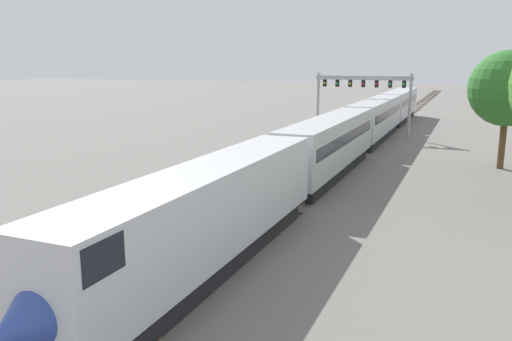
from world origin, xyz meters
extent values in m
plane|color=slate|center=(0.00, 0.00, 0.00)|extent=(400.00, 400.00, 0.00)
cube|color=slate|center=(1.28, 60.00, 0.08)|extent=(0.07, 200.00, 0.16)
cube|color=slate|center=(2.72, 60.00, 0.08)|extent=(0.07, 200.00, 0.16)
cube|color=#473828|center=(2.00, -2.00, 0.05)|extent=(2.60, 0.24, 0.10)
cube|color=#473828|center=(2.00, 2.00, 0.05)|extent=(2.60, 0.24, 0.10)
cube|color=#473828|center=(2.00, 6.00, 0.05)|extent=(2.60, 0.24, 0.10)
cube|color=#473828|center=(2.00, 10.00, 0.05)|extent=(2.60, 0.24, 0.10)
cube|color=#473828|center=(2.00, 14.00, 0.05)|extent=(2.60, 0.24, 0.10)
cube|color=#473828|center=(2.00, 18.00, 0.05)|extent=(2.60, 0.24, 0.10)
cube|color=#473828|center=(2.00, 22.00, 0.05)|extent=(2.60, 0.24, 0.10)
cube|color=#473828|center=(2.00, 26.00, 0.05)|extent=(2.60, 0.24, 0.10)
cube|color=#473828|center=(2.00, 30.00, 0.05)|extent=(2.60, 0.24, 0.10)
cube|color=#473828|center=(2.00, 34.00, 0.05)|extent=(2.60, 0.24, 0.10)
cube|color=#473828|center=(2.00, 38.00, 0.05)|extent=(2.60, 0.24, 0.10)
cube|color=#473828|center=(2.00, 42.00, 0.05)|extent=(2.60, 0.24, 0.10)
cube|color=#473828|center=(2.00, 46.00, 0.05)|extent=(2.60, 0.24, 0.10)
cube|color=#473828|center=(2.00, 50.00, 0.05)|extent=(2.60, 0.24, 0.10)
cube|color=#473828|center=(2.00, 54.00, 0.05)|extent=(2.60, 0.24, 0.10)
cube|color=#473828|center=(2.00, 58.00, 0.05)|extent=(2.60, 0.24, 0.10)
cube|color=#473828|center=(2.00, 62.00, 0.05)|extent=(2.60, 0.24, 0.10)
cube|color=#473828|center=(2.00, 66.00, 0.05)|extent=(2.60, 0.24, 0.10)
cube|color=#473828|center=(2.00, 70.00, 0.05)|extent=(2.60, 0.24, 0.10)
cube|color=#473828|center=(2.00, 74.00, 0.05)|extent=(2.60, 0.24, 0.10)
cube|color=#473828|center=(2.00, 78.00, 0.05)|extent=(2.60, 0.24, 0.10)
cube|color=#473828|center=(2.00, 82.00, 0.05)|extent=(2.60, 0.24, 0.10)
cube|color=#473828|center=(2.00, 86.00, 0.05)|extent=(2.60, 0.24, 0.10)
cube|color=#473828|center=(2.00, 90.00, 0.05)|extent=(2.60, 0.24, 0.10)
cube|color=#473828|center=(2.00, 94.00, 0.05)|extent=(2.60, 0.24, 0.10)
cube|color=#473828|center=(2.00, 98.00, 0.05)|extent=(2.60, 0.24, 0.10)
cube|color=#473828|center=(2.00, 102.00, 0.05)|extent=(2.60, 0.24, 0.10)
cube|color=#473828|center=(2.00, 106.00, 0.05)|extent=(2.60, 0.24, 0.10)
cube|color=#473828|center=(2.00, 110.00, 0.05)|extent=(2.60, 0.24, 0.10)
cube|color=#473828|center=(2.00, 114.00, 0.05)|extent=(2.60, 0.24, 0.10)
cube|color=#473828|center=(2.00, 118.00, 0.05)|extent=(2.60, 0.24, 0.10)
cube|color=#473828|center=(2.00, 122.00, 0.05)|extent=(2.60, 0.24, 0.10)
cube|color=#473828|center=(2.00, 126.00, 0.05)|extent=(2.60, 0.24, 0.10)
cube|color=#473828|center=(2.00, 130.00, 0.05)|extent=(2.60, 0.24, 0.10)
cube|color=#473828|center=(2.00, 134.00, 0.05)|extent=(2.60, 0.24, 0.10)
cube|color=#473828|center=(2.00, 138.00, 0.05)|extent=(2.60, 0.24, 0.10)
cube|color=#473828|center=(2.00, 142.00, 0.05)|extent=(2.60, 0.24, 0.10)
cube|color=#473828|center=(2.00, 146.00, 0.05)|extent=(2.60, 0.24, 0.10)
cube|color=#473828|center=(2.00, 150.00, 0.05)|extent=(2.60, 0.24, 0.10)
cube|color=#473828|center=(2.00, 154.00, 0.05)|extent=(2.60, 0.24, 0.10)
cube|color=#473828|center=(2.00, 158.00, 0.05)|extent=(2.60, 0.24, 0.10)
cube|color=slate|center=(-4.22, 40.00, 0.08)|extent=(0.07, 160.00, 0.16)
cube|color=slate|center=(-2.78, 40.00, 0.08)|extent=(0.07, 160.00, 0.16)
cube|color=#473828|center=(-3.50, -2.00, 0.05)|extent=(2.60, 0.24, 0.10)
cube|color=#473828|center=(-3.50, 2.00, 0.05)|extent=(2.60, 0.24, 0.10)
cube|color=#473828|center=(-3.50, 6.00, 0.05)|extent=(2.60, 0.24, 0.10)
cube|color=#473828|center=(-3.50, 10.00, 0.05)|extent=(2.60, 0.24, 0.10)
cube|color=#473828|center=(-3.50, 14.00, 0.05)|extent=(2.60, 0.24, 0.10)
cube|color=#473828|center=(-3.50, 18.00, 0.05)|extent=(2.60, 0.24, 0.10)
cube|color=#473828|center=(-3.50, 22.00, 0.05)|extent=(2.60, 0.24, 0.10)
cube|color=#473828|center=(-3.50, 26.00, 0.05)|extent=(2.60, 0.24, 0.10)
cube|color=#473828|center=(-3.50, 30.00, 0.05)|extent=(2.60, 0.24, 0.10)
cube|color=#473828|center=(-3.50, 34.00, 0.05)|extent=(2.60, 0.24, 0.10)
cube|color=#473828|center=(-3.50, 38.00, 0.05)|extent=(2.60, 0.24, 0.10)
cube|color=#473828|center=(-3.50, 42.00, 0.05)|extent=(2.60, 0.24, 0.10)
cube|color=#473828|center=(-3.50, 46.00, 0.05)|extent=(2.60, 0.24, 0.10)
cube|color=#473828|center=(-3.50, 50.00, 0.05)|extent=(2.60, 0.24, 0.10)
cube|color=#473828|center=(-3.50, 54.00, 0.05)|extent=(2.60, 0.24, 0.10)
cube|color=#473828|center=(-3.50, 58.00, 0.05)|extent=(2.60, 0.24, 0.10)
cube|color=#473828|center=(-3.50, 62.00, 0.05)|extent=(2.60, 0.24, 0.10)
cube|color=#473828|center=(-3.50, 66.00, 0.05)|extent=(2.60, 0.24, 0.10)
cube|color=#473828|center=(-3.50, 70.00, 0.05)|extent=(2.60, 0.24, 0.10)
cube|color=#473828|center=(-3.50, 74.00, 0.05)|extent=(2.60, 0.24, 0.10)
cube|color=#473828|center=(-3.50, 78.00, 0.05)|extent=(2.60, 0.24, 0.10)
cube|color=#473828|center=(-3.50, 82.00, 0.05)|extent=(2.60, 0.24, 0.10)
cube|color=#473828|center=(-3.50, 86.00, 0.05)|extent=(2.60, 0.24, 0.10)
cube|color=#473828|center=(-3.50, 90.00, 0.05)|extent=(2.60, 0.24, 0.10)
cube|color=#473828|center=(-3.50, 94.00, 0.05)|extent=(2.60, 0.24, 0.10)
cube|color=#473828|center=(-3.50, 98.00, 0.05)|extent=(2.60, 0.24, 0.10)
cube|color=#473828|center=(-3.50, 102.00, 0.05)|extent=(2.60, 0.24, 0.10)
cube|color=#473828|center=(-3.50, 106.00, 0.05)|extent=(2.60, 0.24, 0.10)
cube|color=#473828|center=(-3.50, 110.00, 0.05)|extent=(2.60, 0.24, 0.10)
cube|color=#473828|center=(-3.50, 114.00, 0.05)|extent=(2.60, 0.24, 0.10)
cube|color=#473828|center=(-3.50, 118.00, 0.05)|extent=(2.60, 0.24, 0.10)
cube|color=silver|center=(2.00, 4.14, 2.90)|extent=(3.00, 20.28, 3.80)
cone|color=#2D479E|center=(2.00, -6.20, 2.50)|extent=(2.88, 2.60, 2.88)
cube|color=black|center=(2.00, -4.80, 4.04)|extent=(3.04, 1.80, 1.10)
cube|color=black|center=(2.00, 4.14, 0.50)|extent=(2.52, 18.25, 1.00)
cube|color=#B7BABF|center=(2.00, 25.42, 2.90)|extent=(3.00, 20.28, 3.80)
cube|color=black|center=(2.00, 25.42, 3.30)|extent=(3.04, 18.66, 0.90)
cube|color=black|center=(2.00, 25.42, 0.50)|extent=(2.52, 18.25, 1.00)
cube|color=#B7BABF|center=(2.00, 46.71, 2.90)|extent=(3.00, 20.28, 3.80)
cube|color=black|center=(2.00, 46.71, 3.30)|extent=(3.04, 18.66, 0.90)
cube|color=black|center=(2.00, 46.71, 0.50)|extent=(2.52, 18.25, 1.00)
cube|color=#B7BABF|center=(2.00, 67.99, 2.90)|extent=(3.00, 20.28, 3.80)
cube|color=black|center=(2.00, 67.99, 3.30)|extent=(3.04, 18.66, 0.90)
cube|color=black|center=(2.00, 67.99, 0.50)|extent=(2.52, 18.25, 1.00)
cylinder|color=#999BA0|center=(-6.00, 49.56, 3.93)|extent=(0.36, 0.36, 7.86)
cylinder|color=#999BA0|center=(5.50, 49.56, 3.93)|extent=(0.36, 0.36, 7.86)
cube|color=#999BA0|center=(-0.25, 49.56, 7.26)|extent=(12.10, 0.36, 0.50)
cube|color=black|center=(-5.18, 49.61, 6.56)|extent=(0.44, 0.32, 0.90)
sphere|color=yellow|center=(-5.18, 49.42, 6.56)|extent=(0.28, 0.28, 0.28)
cube|color=black|center=(-3.54, 49.61, 6.56)|extent=(0.44, 0.32, 0.90)
sphere|color=green|center=(-3.54, 49.42, 6.56)|extent=(0.28, 0.28, 0.28)
cube|color=black|center=(-1.89, 49.61, 6.56)|extent=(0.44, 0.32, 0.90)
sphere|color=yellow|center=(-1.89, 49.42, 6.56)|extent=(0.28, 0.28, 0.28)
cube|color=black|center=(-0.25, 49.61, 6.56)|extent=(0.44, 0.32, 0.90)
sphere|color=red|center=(-0.25, 49.42, 6.56)|extent=(0.28, 0.28, 0.28)
cube|color=black|center=(1.39, 49.61, 6.56)|extent=(0.44, 0.32, 0.90)
sphere|color=red|center=(1.39, 49.42, 6.56)|extent=(0.28, 0.28, 0.28)
cube|color=black|center=(3.04, 49.61, 6.56)|extent=(0.44, 0.32, 0.90)
sphere|color=green|center=(3.04, 49.42, 6.56)|extent=(0.28, 0.28, 0.28)
cube|color=black|center=(4.68, 49.61, 6.56)|extent=(0.44, 0.32, 0.90)
sphere|color=green|center=(4.68, 49.42, 6.56)|extent=(0.28, 0.28, 0.28)
cylinder|color=brown|center=(15.19, 34.10, 2.37)|extent=(0.56, 0.56, 4.74)
sphere|color=#2D6B28|center=(15.19, 34.10, 7.03)|extent=(6.54, 6.54, 6.54)
camera|label=1|loc=(12.51, -15.48, 9.37)|focal=36.18mm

